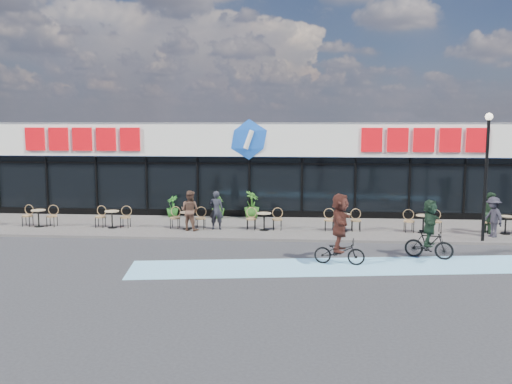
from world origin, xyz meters
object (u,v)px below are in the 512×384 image
potted_plant_left (172,206)px  patron_left (216,210)px  pedestrian_a (493,217)px  lamp_post (486,165)px  pedestrian_b (490,213)px  potted_plant_mid (218,206)px  potted_plant_right (252,205)px  cyclist_a (340,231)px  patron_right (190,210)px  cyclist_b (429,231)px

potted_plant_left → patron_left: 3.83m
patron_left → pedestrian_a: patron_left is taller
lamp_post → patron_left: lamp_post is taller
potted_plant_left → pedestrian_b: bearing=-11.0°
lamp_post → potted_plant_mid: (-10.80, 4.16, -2.34)m
potted_plant_mid → potted_plant_right: potted_plant_right is taller
pedestrian_a → cyclist_a: bearing=-74.4°
patron_right → cyclist_b: (8.94, -3.66, -0.01)m
potted_plant_mid → cyclist_b: size_ratio=0.55×
potted_plant_mid → cyclist_b: (8.21, -6.69, 0.28)m
lamp_post → cyclist_a: size_ratio=2.08×
potted_plant_mid → patron_left: 2.77m
lamp_post → cyclist_a: bearing=-148.0°
potted_plant_mid → cyclist_b: 10.59m
potted_plant_right → cyclist_b: 9.41m
potted_plant_right → patron_right: size_ratio=0.77×
potted_plant_right → pedestrian_a: (9.82, -3.40, 0.16)m
potted_plant_mid → patron_right: (-0.74, -3.03, 0.28)m
cyclist_b → patron_left: bearing=153.3°
potted_plant_mid → cyclist_a: size_ratio=0.48×
pedestrian_a → cyclist_a: (-6.29, -4.32, 0.20)m
lamp_post → pedestrian_b: lamp_post is taller
pedestrian_a → cyclist_a: 7.64m
potted_plant_left → potted_plant_mid: (2.22, -0.10, 0.04)m
potted_plant_mid → cyclist_b: cyclist_b is taller
lamp_post → pedestrian_b: 2.72m
patron_right → potted_plant_right: bearing=-109.7°
potted_plant_right → potted_plant_mid: bearing=-179.7°
pedestrian_b → patron_right: bearing=78.8°
pedestrian_a → potted_plant_mid: bearing=-125.4°
potted_plant_left → patron_right: bearing=-64.6°
potted_plant_mid → potted_plant_right: bearing=0.3°
potted_plant_left → cyclist_a: 10.74m
pedestrian_a → pedestrian_b: (0.17, 0.82, 0.04)m
pedestrian_a → potted_plant_left: bearing=-123.2°
potted_plant_mid → patron_right: patron_right is taller
cyclist_b → lamp_post: bearing=44.2°
potted_plant_left → cyclist_b: (10.43, -6.79, 0.32)m
patron_left → cyclist_b: cyclist_b is taller
lamp_post → potted_plant_mid: bearing=158.9°
potted_plant_right → pedestrian_b: size_ratio=0.77×
potted_plant_mid → cyclist_a: 9.27m
lamp_post → potted_plant_mid: size_ratio=4.34×
patron_left → pedestrian_a: size_ratio=1.03×
potted_plant_left → lamp_post: bearing=-18.1°
potted_plant_mid → patron_left: patron_left is taller
potted_plant_left → potted_plant_right: bearing=-1.4°
potted_plant_mid → pedestrian_a: bearing=-16.5°
potted_plant_mid → pedestrian_b: (11.59, -2.57, 0.28)m
potted_plant_left → patron_right: patron_right is taller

